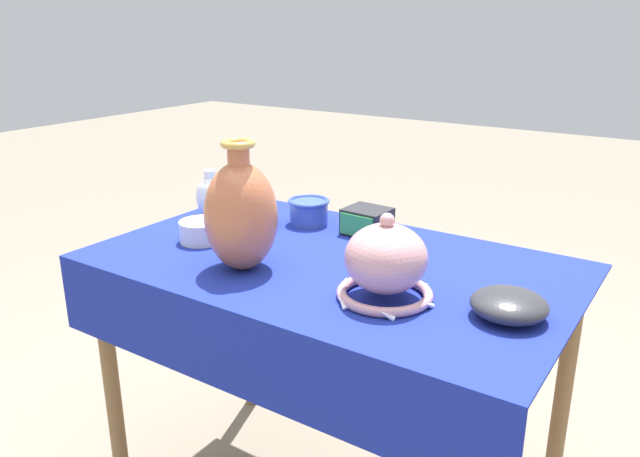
% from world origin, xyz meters
% --- Properties ---
extents(display_table, '(1.20, 0.72, 0.79)m').
position_xyz_m(display_table, '(0.00, -0.01, 0.71)').
color(display_table, olive).
rests_on(display_table, ground_plane).
extents(vase_tall_bulbous, '(0.18, 0.18, 0.32)m').
position_xyz_m(vase_tall_bulbous, '(-0.15, -0.17, 0.93)').
color(vase_tall_bulbous, '#BC6642').
rests_on(vase_tall_bulbous, display_table).
extents(vase_dome_bell, '(0.22, 0.21, 0.20)m').
position_xyz_m(vase_dome_bell, '(0.22, -0.13, 0.87)').
color(vase_dome_bell, '#D19399').
rests_on(vase_dome_bell, display_table).
extents(mosaic_tile_box, '(0.12, 0.12, 0.07)m').
position_xyz_m(mosaic_tile_box, '(-0.03, 0.23, 0.83)').
color(mosaic_tile_box, '#232328').
rests_on(mosaic_tile_box, display_table).
extents(cup_wide_cobalt, '(0.12, 0.12, 0.07)m').
position_xyz_m(cup_wide_cobalt, '(-0.21, 0.21, 0.83)').
color(cup_wide_cobalt, '#3851A8').
rests_on(cup_wide_cobalt, display_table).
extents(jar_round_porcelain, '(0.09, 0.09, 0.15)m').
position_xyz_m(jar_round_porcelain, '(-0.50, 0.10, 0.86)').
color(jar_round_porcelain, white).
rests_on(jar_round_porcelain, display_table).
extents(bowl_shallow_charcoal, '(0.16, 0.16, 0.06)m').
position_xyz_m(bowl_shallow_charcoal, '(0.47, -0.07, 0.82)').
color(bowl_shallow_charcoal, '#2D2D33').
rests_on(bowl_shallow_charcoal, display_table).
extents(bowl_shallow_celadon, '(0.14, 0.14, 0.06)m').
position_xyz_m(bowl_shallow_celadon, '(-0.34, 0.10, 0.82)').
color(bowl_shallow_celadon, '#A8CCB7').
rests_on(bowl_shallow_celadon, display_table).
extents(pot_squat_ivory, '(0.12, 0.12, 0.06)m').
position_xyz_m(pot_squat_ivory, '(-0.37, -0.08, 0.82)').
color(pot_squat_ivory, white).
rests_on(pot_squat_ivory, display_table).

